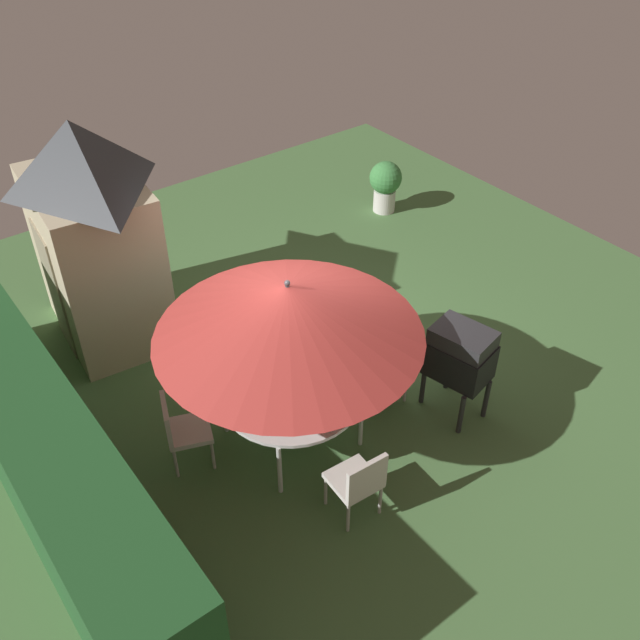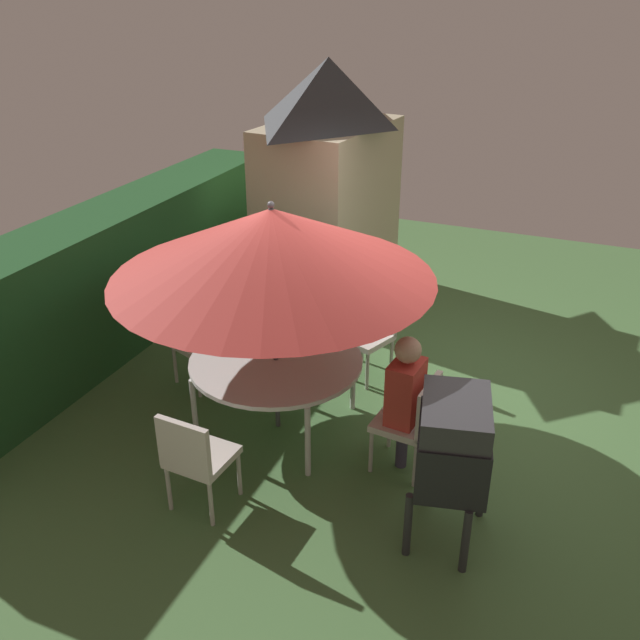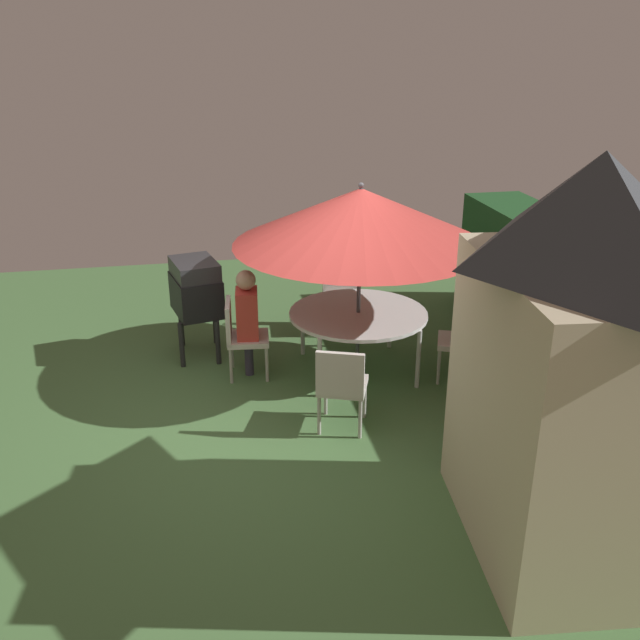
# 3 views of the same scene
# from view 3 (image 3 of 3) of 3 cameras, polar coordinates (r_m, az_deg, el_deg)

# --- Properties ---
(ground_plane) EXTENTS (11.00, 11.00, 0.00)m
(ground_plane) POSITION_cam_3_polar(r_m,az_deg,el_deg) (7.24, -3.32, -7.85)
(ground_plane) COLOR #47703D
(hedge_backdrop) EXTENTS (6.02, 0.83, 1.56)m
(hedge_backdrop) POSITION_cam_3_polar(r_m,az_deg,el_deg) (8.06, 22.02, -0.11)
(hedge_backdrop) COLOR #1E4C23
(hedge_backdrop) RESTS_ON ground
(garden_shed) EXTENTS (2.09, 1.50, 2.97)m
(garden_shed) POSITION_cam_3_polar(r_m,az_deg,el_deg) (5.18, 20.17, -3.24)
(garden_shed) COLOR #C6B793
(garden_shed) RESTS_ON ground
(patio_table) EXTENTS (1.57, 1.57, 0.73)m
(patio_table) POSITION_cam_3_polar(r_m,az_deg,el_deg) (7.90, 3.15, 0.36)
(patio_table) COLOR white
(patio_table) RESTS_ON ground
(patio_umbrella) EXTENTS (2.78, 2.78, 2.20)m
(patio_umbrella) POSITION_cam_3_polar(r_m,az_deg,el_deg) (7.55, 3.33, 8.47)
(patio_umbrella) COLOR #4C4C51
(patio_umbrella) RESTS_ON ground
(bbq_grill) EXTENTS (0.79, 0.64, 1.20)m
(bbq_grill) POSITION_cam_3_polar(r_m,az_deg,el_deg) (8.36, -10.14, 2.51)
(bbq_grill) COLOR black
(bbq_grill) RESTS_ON ground
(chair_near_shed) EXTENTS (0.50, 0.51, 0.90)m
(chair_near_shed) POSITION_cam_3_polar(r_m,az_deg,el_deg) (7.89, -6.54, -1.07)
(chair_near_shed) COLOR silver
(chair_near_shed) RESTS_ON ground
(chair_far_side) EXTENTS (0.60, 0.59, 0.90)m
(chair_far_side) POSITION_cam_3_polar(r_m,az_deg,el_deg) (6.74, 1.78, -5.19)
(chair_far_side) COLOR silver
(chair_far_side) RESTS_ON ground
(chair_toward_hedge) EXTENTS (0.60, 0.60, 0.90)m
(chair_toward_hedge) POSITION_cam_3_polar(r_m,az_deg,el_deg) (7.92, 11.94, -1.32)
(chair_toward_hedge) COLOR silver
(chair_toward_hedge) RESTS_ON ground
(chair_toward_house) EXTENTS (0.50, 0.49, 0.90)m
(chair_toward_house) POSITION_cam_3_polar(r_m,az_deg,el_deg) (9.12, 1.76, 2.36)
(chair_toward_house) COLOR silver
(chair_toward_house) RESTS_ON ground
(person_in_red) EXTENTS (0.36, 0.27, 1.26)m
(person_in_red) POSITION_cam_3_polar(r_m,az_deg,el_deg) (7.78, -6.00, 0.73)
(person_in_red) COLOR #CC3D33
(person_in_red) RESTS_ON ground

